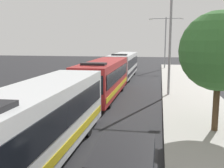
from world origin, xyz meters
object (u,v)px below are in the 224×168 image
bus_middle (123,64)px  streetlamp_far (165,37)px  bus_lead (39,121)px  bus_second_in_line (104,78)px  streetlamp_mid (170,34)px  roadside_tree (219,51)px

bus_middle → streetlamp_far: bearing=64.8°
bus_middle → bus_lead: bearing=-90.0°
streetlamp_far → bus_lead: bearing=-98.5°
bus_second_in_line → streetlamp_mid: 6.67m
bus_second_in_line → streetlamp_far: 24.77m
streetlamp_far → roadside_tree: 31.59m
streetlamp_far → streetlamp_mid: bearing=-90.0°
streetlamp_far → roadside_tree: streetlamp_far is taller
bus_lead → streetlamp_mid: (5.40, 13.90, 3.59)m
bus_lead → streetlamp_far: streetlamp_far is taller
bus_second_in_line → streetlamp_far: streetlamp_far is taller
streetlamp_mid → roadside_tree: 9.45m
bus_lead → streetlamp_far: 36.82m
bus_lead → roadside_tree: (7.51, 4.75, 2.56)m
streetlamp_far → roadside_tree: size_ratio=1.36×
streetlamp_far → roadside_tree: bearing=-86.2°
bus_lead → roadside_tree: roadside_tree is taller
bus_second_in_line → streetlamp_far: size_ratio=1.35×
bus_middle → streetlamp_mid: size_ratio=1.43×
bus_lead → streetlamp_mid: size_ratio=1.35×
bus_second_in_line → roadside_tree: (7.51, -7.59, 2.56)m
streetlamp_mid → roadside_tree: bearing=-77.0°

